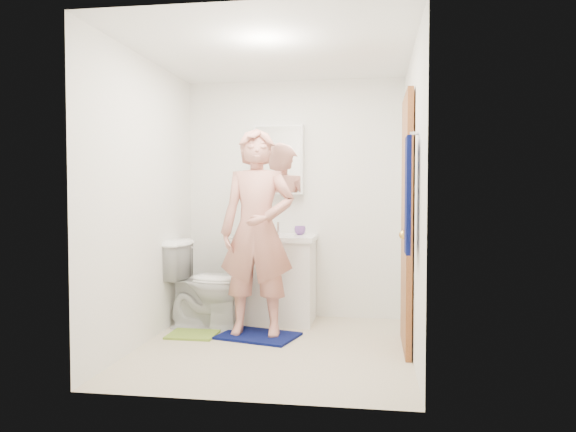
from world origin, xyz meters
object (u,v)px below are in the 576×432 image
object	(u,v)px
medicine_cabinet	(279,160)
toothbrush_cup	(300,230)
soap_dispenser	(250,225)
toilet	(208,284)
towel	(408,195)
man	(257,232)
vanity_cabinet	(275,281)

from	to	relation	value
medicine_cabinet	toothbrush_cup	xyz separation A→B (m)	(0.23, -0.12, -0.71)
soap_dispenser	toothbrush_cup	size ratio (longest dim) A/B	1.82
medicine_cabinet	toilet	world-z (taller)	medicine_cabinet
toilet	toothbrush_cup	distance (m)	1.04
toilet	towel	bearing A→B (deg)	-119.18
soap_dispenser	towel	bearing A→B (deg)	-45.68
toothbrush_cup	man	distance (m)	0.74
towel	soap_dispenser	bearing A→B (deg)	134.32
vanity_cabinet	medicine_cabinet	distance (m)	1.22
soap_dispenser	man	size ratio (longest dim) A/B	0.11
vanity_cabinet	soap_dispenser	distance (m)	0.60
vanity_cabinet	toilet	size ratio (longest dim) A/B	0.97
towel	toothbrush_cup	distance (m)	1.88
toilet	man	distance (m)	0.77
towel	soap_dispenser	distance (m)	2.06
medicine_cabinet	toilet	xyz separation A→B (m)	(-0.58, -0.56, -1.19)
medicine_cabinet	man	world-z (taller)	medicine_cabinet
vanity_cabinet	toothbrush_cup	xyz separation A→B (m)	(0.23, 0.10, 0.49)
medicine_cabinet	toothbrush_cup	bearing A→B (deg)	-27.69
vanity_cabinet	soap_dispenser	xyz separation A→B (m)	(-0.25, -0.03, 0.55)
vanity_cabinet	soap_dispenser	world-z (taller)	soap_dispenser
vanity_cabinet	toothbrush_cup	distance (m)	0.56
toilet	soap_dispenser	bearing A→B (deg)	-42.77
soap_dispenser	vanity_cabinet	bearing A→B (deg)	5.85
medicine_cabinet	toothbrush_cup	world-z (taller)	medicine_cabinet
medicine_cabinet	toothbrush_cup	distance (m)	0.75
soap_dispenser	medicine_cabinet	bearing A→B (deg)	45.53
vanity_cabinet	man	size ratio (longest dim) A/B	0.44
towel	toilet	xyz separation A→B (m)	(-1.76, 1.15, -0.84)
man	soap_dispenser	bearing A→B (deg)	108.44
medicine_cabinet	man	xyz separation A→B (m)	(-0.06, -0.80, -0.68)
medicine_cabinet	man	bearing A→B (deg)	-94.20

